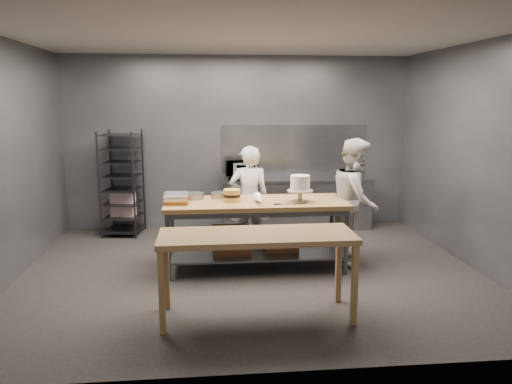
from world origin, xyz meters
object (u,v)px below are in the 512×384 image
near_counter (257,242)px  speed_rack (122,184)px  chef_behind (249,200)px  microwave (242,170)px  frosted_cake_stand (300,185)px  chef_right (356,201)px  work_table (254,226)px  layer_cake (232,195)px

near_counter → speed_rack: size_ratio=1.14×
chef_behind → microwave: (-0.01, 1.32, 0.25)m
near_counter → frosted_cake_stand: bearing=63.5°
frosted_cake_stand → speed_rack: bearing=141.9°
speed_rack → chef_behind: (2.02, -1.24, -0.06)m
microwave → chef_right: bearing=-52.0°
work_table → frosted_cake_stand: frosted_cake_stand is taller
layer_cake → near_counter: bearing=-83.8°
frosted_cake_stand → layer_cake: 0.91m
frosted_cake_stand → near_counter: bearing=-116.5°
chef_right → frosted_cake_stand: 0.93m
speed_rack → chef_right: speed_rack is taller
chef_behind → chef_right: chef_right is taller
layer_cake → chef_right: bearing=4.7°
chef_behind → layer_cake: bearing=67.6°
chef_behind → microwave: chef_behind is taller
frosted_cake_stand → microwave: bearing=106.0°
near_counter → layer_cake: (-0.17, 1.57, 0.19)m
frosted_cake_stand → work_table: bearing=166.8°
chef_right → layer_cake: 1.74m
speed_rack → chef_right: (3.46, -1.78, 0.01)m
chef_behind → microwave: 1.34m
work_table → chef_behind: size_ratio=1.50×
chef_behind → chef_right: bearing=159.9°
microwave → layer_cake: bearing=-97.9°
frosted_cake_stand → chef_behind: bearing=126.3°
near_counter → chef_behind: size_ratio=1.25×
near_counter → chef_right: 2.31m
near_counter → layer_cake: size_ratio=8.95×
near_counter → work_table: bearing=85.3°
chef_right → layer_cake: size_ratio=7.75×
speed_rack → frosted_cake_stand: size_ratio=4.95×
microwave → frosted_cake_stand: 2.22m
chef_right → frosted_cake_stand: size_ratio=4.89×
near_counter → frosted_cake_stand: size_ratio=5.65×
work_table → chef_behind: (-0.01, 0.68, 0.23)m
work_table → microwave: 2.05m
near_counter → speed_rack: speed_rack is taller
speed_rack → layer_cake: size_ratio=7.84×
near_counter → microwave: size_ratio=3.69×
near_counter → speed_rack: bearing=118.6°
work_table → speed_rack: (-2.03, 1.91, 0.28)m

